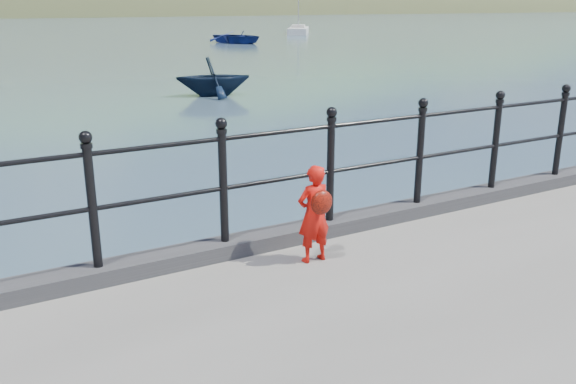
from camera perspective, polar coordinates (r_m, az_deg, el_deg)
ground at (r=6.76m, az=-1.37°, el=-12.29°), size 600.00×600.00×0.00m
kerb at (r=6.18m, az=-0.78°, el=-4.19°), size 60.00×0.30×0.15m
railing at (r=5.94m, az=-0.81°, el=2.55°), size 18.11×0.11×1.20m
far_shore at (r=249.38m, az=-20.40°, el=10.24°), size 830.00×200.00×156.00m
child at (r=5.63m, az=2.47°, el=-1.99°), size 0.35×0.30×0.93m
launch_blue at (r=54.54m, az=-4.69°, el=14.26°), size 5.09×6.00×1.06m
launch_navy at (r=23.24m, az=-7.01°, el=10.67°), size 3.25×2.99×1.43m
sailboat_far at (r=71.28m, az=0.97°, el=14.85°), size 5.96×7.56×10.77m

